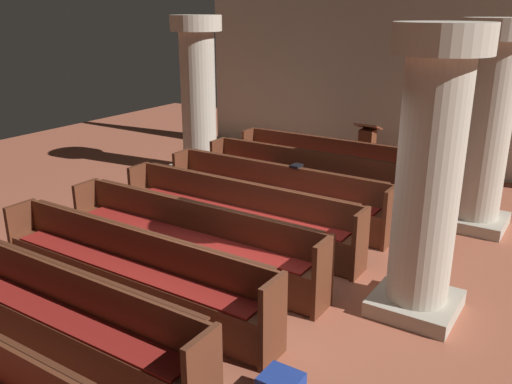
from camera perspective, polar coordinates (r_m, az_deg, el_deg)
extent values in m
plane|color=#AD5B42|center=(6.91, -0.47, -9.03)|extent=(19.20, 19.20, 0.00)
cube|color=beige|center=(11.72, 16.52, 13.28)|extent=(10.00, 0.16, 4.50)
cube|color=brown|center=(10.35, 7.98, 3.07)|extent=(3.71, 0.38, 0.05)
cube|color=brown|center=(10.44, 8.43, 4.45)|extent=(3.71, 0.04, 0.40)
cube|color=#562B1A|center=(10.43, 8.58, 5.52)|extent=(3.57, 0.06, 0.02)
cube|color=#5B2D1B|center=(11.24, -0.77, 4.44)|extent=(0.06, 0.44, 0.88)
cube|color=#5B2D1B|center=(9.75, 18.04, 1.23)|extent=(0.06, 0.44, 0.88)
cube|color=brown|center=(10.26, 7.50, 1.63)|extent=(3.71, 0.03, 0.41)
cube|color=maroon|center=(10.32, 7.94, 3.23)|extent=(3.42, 0.32, 0.03)
cube|color=brown|center=(9.44, 5.24, 1.63)|extent=(3.71, 0.38, 0.05)
cube|color=brown|center=(9.52, 5.75, 3.16)|extent=(3.71, 0.04, 0.40)
cube|color=#562B1A|center=(9.51, 5.92, 4.33)|extent=(3.57, 0.06, 0.02)
cube|color=#5B2D1B|center=(10.41, -3.99, 3.22)|extent=(0.06, 0.44, 0.88)
cube|color=#5B2D1B|center=(8.78, 16.19, -0.50)|extent=(0.06, 0.44, 0.88)
cube|color=brown|center=(9.36, 4.70, 0.03)|extent=(3.71, 0.03, 0.41)
cube|color=maroon|center=(9.41, 5.19, 1.80)|extent=(3.42, 0.32, 0.03)
cube|color=brown|center=(8.56, 1.94, -0.12)|extent=(3.71, 0.38, 0.05)
cube|color=brown|center=(8.63, 2.53, 1.59)|extent=(3.71, 0.04, 0.40)
cube|color=#562B1A|center=(8.61, 2.71, 2.87)|extent=(3.57, 0.06, 0.02)
cube|color=#5B2D1B|center=(9.62, -7.74, 1.78)|extent=(0.06, 0.44, 0.88)
cube|color=#5B2D1B|center=(7.83, 13.87, -2.65)|extent=(0.06, 0.44, 0.88)
cube|color=brown|center=(8.50, 1.31, -1.89)|extent=(3.71, 0.03, 0.41)
cube|color=maroon|center=(8.53, 1.87, 0.07)|extent=(3.42, 0.32, 0.03)
cube|color=brown|center=(7.73, -2.10, -2.25)|extent=(3.71, 0.38, 0.05)
cube|color=brown|center=(7.78, -1.41, -0.35)|extent=(3.71, 0.04, 0.40)
cube|color=#562B1A|center=(7.76, -1.22, 1.08)|extent=(3.57, 0.06, 0.02)
cube|color=#5B2D1B|center=(8.89, -12.13, 0.08)|extent=(0.06, 0.44, 0.88)
cube|color=#5B2D1B|center=(6.91, 10.92, -5.38)|extent=(0.06, 0.44, 0.88)
cube|color=brown|center=(7.68, -2.82, -4.23)|extent=(3.71, 0.03, 0.41)
cube|color=maroon|center=(7.70, -2.18, -2.05)|extent=(3.42, 0.32, 0.03)
cube|color=brown|center=(6.96, -7.08, -4.86)|extent=(3.71, 0.38, 0.05)
cube|color=brown|center=(6.99, -6.28, -2.73)|extent=(3.71, 0.04, 0.40)
cube|color=#562B1A|center=(6.96, -6.09, -1.15)|extent=(3.57, 0.06, 0.02)
cube|color=#5B2D1B|center=(8.23, -17.26, -1.90)|extent=(0.06, 0.44, 0.88)
cube|color=#5B2D1B|center=(6.03, 7.04, -8.90)|extent=(0.06, 0.44, 0.88)
cube|color=brown|center=(6.93, -7.93, -7.06)|extent=(3.71, 0.03, 0.41)
cube|color=maroon|center=(6.93, -7.20, -4.65)|extent=(3.42, 0.32, 0.03)
cube|color=brown|center=(6.27, -13.29, -8.02)|extent=(3.71, 0.38, 0.05)
cube|color=brown|center=(6.28, -12.35, -5.65)|extent=(3.71, 0.04, 0.40)
cube|color=#562B1A|center=(6.23, -12.16, -3.92)|extent=(3.57, 0.06, 0.02)
cube|color=#5B2D1B|center=(7.65, -23.24, -4.19)|extent=(0.06, 0.44, 0.88)
cube|color=#5B2D1B|center=(5.22, 1.79, -13.50)|extent=(0.06, 0.44, 0.88)
cube|color=brown|center=(6.27, -14.29, -10.46)|extent=(3.71, 0.03, 0.41)
cube|color=maroon|center=(6.24, -13.44, -7.80)|extent=(3.42, 0.32, 0.03)
cube|color=brown|center=(5.69, -21.02, -11.76)|extent=(3.71, 0.38, 0.05)
cube|color=brown|center=(5.67, -19.92, -9.18)|extent=(3.71, 0.04, 0.40)
cube|color=#562B1A|center=(5.61, -19.76, -7.28)|extent=(3.57, 0.06, 0.02)
cube|color=#5B2D1B|center=(4.52, -5.57, -19.47)|extent=(0.06, 0.44, 0.88)
cube|color=brown|center=(5.73, -22.18, -14.39)|extent=(3.71, 0.03, 0.41)
cube|color=maroon|center=(5.67, -21.22, -11.53)|extent=(3.42, 0.32, 0.03)
cube|color=#B6AD9A|center=(9.09, 21.95, -2.82)|extent=(0.93, 0.93, 0.18)
cylinder|color=beige|center=(8.70, 23.07, 5.82)|extent=(0.69, 0.69, 2.63)
cylinder|color=beige|center=(8.53, 24.36, 15.41)|extent=(1.00, 1.00, 0.30)
cube|color=#B6AD9A|center=(11.34, -5.85, 2.65)|extent=(0.93, 0.93, 0.18)
cylinder|color=beige|center=(11.03, -6.09, 9.67)|extent=(0.69, 0.69, 2.63)
cylinder|color=beige|center=(10.90, -6.37, 17.29)|extent=(1.00, 1.00, 0.30)
cube|color=#B6AD9A|center=(6.44, 16.40, -11.18)|extent=(0.90, 0.90, 0.18)
cylinder|color=beige|center=(5.89, 17.65, 0.77)|extent=(0.67, 0.67, 2.63)
cylinder|color=beige|center=(5.63, 19.16, 15.08)|extent=(0.97, 0.97, 0.30)
cube|color=#562B1A|center=(11.23, 11.41, 1.88)|extent=(0.45, 0.45, 0.06)
cube|color=brown|center=(11.11, 11.56, 4.07)|extent=(0.28, 0.28, 0.95)
cube|color=brown|center=(10.99, 11.74, 6.77)|extent=(0.48, 0.35, 0.15)
cube|color=black|center=(8.47, 4.28, 2.77)|extent=(0.14, 0.20, 0.04)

